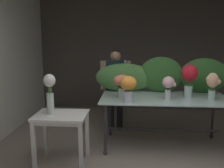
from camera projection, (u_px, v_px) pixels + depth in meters
name	position (u px, v px, depth m)	size (l,w,h in m)	color
ground_plane	(143.00, 136.00, 4.73)	(8.58, 8.58, 0.00)	gray
wall_back	(141.00, 54.00, 6.39)	(5.12, 0.12, 2.75)	#4C4742
wall_left	(3.00, 60.00, 4.68)	(0.12, 4.02, 2.75)	silver
display_table_glass	(164.00, 104.00, 4.19)	(2.03, 1.01, 0.84)	silver
side_table_white	(61.00, 121.00, 3.61)	(0.72, 0.57, 0.74)	white
florist	(115.00, 82.00, 4.94)	(0.58, 0.24, 1.55)	#232328
foliage_backdrop	(164.00, 76.00, 4.49)	(2.29, 0.24, 0.62)	#477F3D
vase_blush_lilies	(168.00, 85.00, 3.97)	(0.21, 0.19, 0.36)	silver
vase_crimson_roses	(189.00, 77.00, 4.11)	(0.26, 0.26, 0.53)	silver
vase_peach_freesia	(212.00, 84.00, 3.93)	(0.22, 0.18, 0.42)	silver
vase_sunset_carnations	(128.00, 87.00, 3.81)	(0.25, 0.25, 0.40)	silver
vase_coral_dahlias	(122.00, 83.00, 4.09)	(0.28, 0.28, 0.37)	silver
vase_white_roses_tall	(50.00, 92.00, 3.54)	(0.16, 0.16, 0.56)	silver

